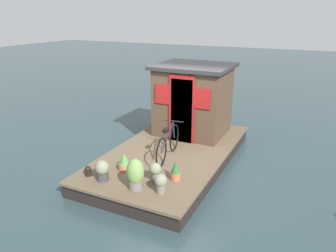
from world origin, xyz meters
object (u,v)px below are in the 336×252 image
Objects in this scene: houseboat_cabin at (193,99)px; mooring_bollard at (88,171)px; potted_plant_rosemary at (155,171)px; potted_plant_geranium at (135,174)px; potted_plant_mint at (102,170)px; potted_plant_succulent at (175,171)px; potted_plant_fern at (124,162)px; bicycle at (168,143)px; potted_plant_sage at (161,182)px.

mooring_bollard is (-3.45, 1.01, -0.88)m from houseboat_cabin.
potted_plant_geranium is (-0.42, 0.22, 0.08)m from potted_plant_rosemary.
potted_plant_mint is 1.51m from potted_plant_succulent.
potted_plant_rosemary is 0.98× the size of potted_plant_succulent.
houseboat_cabin is 3.02m from potted_plant_fern.
potted_plant_mint is 0.70× the size of potted_plant_geranium.
potted_plant_geranium is (0.01, -0.79, 0.09)m from potted_plant_mint.
houseboat_cabin is 9.18× the size of mooring_bollard.
bicycle is 2.55× the size of potted_plant_geranium.
potted_plant_rosemary reaches higher than mooring_bollard.
mooring_bollard is at bearing 163.64° from houseboat_cabin.
potted_plant_sage is at bearing -138.96° from potted_plant_rosemary.
houseboat_cabin reaches higher than mooring_bollard.
bicycle is (-1.91, -0.14, -0.61)m from houseboat_cabin.
potted_plant_succulent is (-0.89, -0.60, -0.18)m from bicycle.
potted_plant_fern is (0.18, 0.87, -0.06)m from potted_plant_rosemary.
potted_plant_geranium is 1.66× the size of potted_plant_fern.
bicycle reaches higher than potted_plant_rosemary.
potted_plant_sage is at bearing -168.45° from houseboat_cabin.
potted_plant_rosemary is at bearing -74.50° from mooring_bollard.
mooring_bollard is at bearing 105.50° from potted_plant_rosemary.
potted_plant_sage is 1.31m from potted_plant_mint.
houseboat_cabin is at bearing 7.42° from potted_plant_rosemary.
houseboat_cabin is 3.70m from mooring_bollard.
potted_plant_rosemary is 0.89m from potted_plant_fern.
bicycle is 3.67× the size of potted_plant_mint.
mooring_bollard is (-0.57, 0.54, -0.07)m from potted_plant_fern.
potted_plant_sage is (-1.49, -0.56, -0.16)m from bicycle.
houseboat_cabin reaches higher than potted_plant_fern.
bicycle is at bearing -175.92° from houseboat_cabin.
potted_plant_geranium is 1.21m from mooring_bollard.
potted_plant_mint is at bearing 154.59° from bicycle.
potted_plant_succulent reaches higher than potted_plant_fern.
potted_plant_fern is 0.91× the size of potted_plant_succulent.
potted_plant_mint is 0.62m from potted_plant_fern.
potted_plant_succulent reaches higher than potted_plant_rosemary.
mooring_bollard is at bearing 110.30° from potted_plant_succulent.
bicycle is 1.19m from potted_plant_rosemary.
potted_plant_rosemary is at bearing 41.04° from potted_plant_sage.
potted_plant_rosemary is 0.42m from potted_plant_succulent.
potted_plant_rosemary is 1.09m from potted_plant_mint.
potted_plant_mint is at bearing 112.78° from potted_plant_rosemary.
potted_plant_rosemary is at bearing -101.92° from potted_plant_fern.
potted_plant_rosemary is 1.86× the size of mooring_bollard.
mooring_bollard is at bearing 91.69° from potted_plant_sage.
potted_plant_mint is at bearing 90.39° from potted_plant_geranium.
potted_plant_fern is (0.52, 1.16, -0.04)m from potted_plant_sage.
potted_plant_geranium reaches higher than mooring_bollard.
bicycle reaches higher than potted_plant_sage.
bicycle is 4.23× the size of potted_plant_fern.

